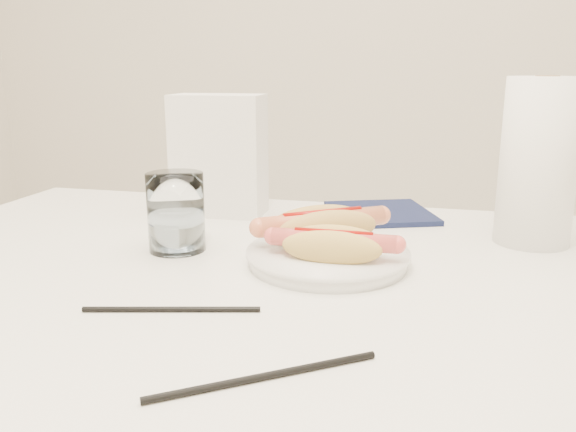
% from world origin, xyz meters
% --- Properties ---
extents(table, '(1.20, 0.80, 0.75)m').
position_xyz_m(table, '(0.00, 0.00, 0.69)').
color(table, white).
rests_on(table, ground).
extents(plate, '(0.27, 0.27, 0.02)m').
position_xyz_m(plate, '(0.07, 0.03, 0.76)').
color(plate, white).
rests_on(plate, table).
extents(hotdog_left, '(0.17, 0.15, 0.05)m').
position_xyz_m(hotdog_left, '(0.06, 0.07, 0.79)').
color(hotdog_left, tan).
rests_on(hotdog_left, plate).
extents(hotdog_right, '(0.16, 0.06, 0.04)m').
position_xyz_m(hotdog_right, '(0.09, 0.00, 0.79)').
color(hotdog_right, '#E0B657').
rests_on(hotdog_right, plate).
extents(water_glass, '(0.08, 0.08, 0.11)m').
position_xyz_m(water_glass, '(-0.15, 0.05, 0.81)').
color(water_glass, silver).
rests_on(water_glass, table).
extents(chopstick_near, '(0.19, 0.05, 0.01)m').
position_xyz_m(chopstick_near, '(-0.06, -0.16, 0.75)').
color(chopstick_near, black).
rests_on(chopstick_near, table).
extents(chopstick_far, '(0.17, 0.13, 0.01)m').
position_xyz_m(chopstick_far, '(0.07, -0.27, 0.75)').
color(chopstick_far, black).
rests_on(chopstick_far, table).
extents(napkin_box, '(0.16, 0.10, 0.21)m').
position_xyz_m(napkin_box, '(-0.17, 0.27, 0.86)').
color(napkin_box, white).
rests_on(napkin_box, table).
extents(navy_napkin, '(0.22, 0.22, 0.01)m').
position_xyz_m(navy_napkin, '(0.12, 0.32, 0.75)').
color(navy_napkin, '#12193A').
rests_on(navy_napkin, table).
extents(paper_towel_roll, '(0.12, 0.12, 0.25)m').
position_xyz_m(paper_towel_roll, '(0.35, 0.21, 0.87)').
color(paper_towel_roll, white).
rests_on(paper_towel_roll, table).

